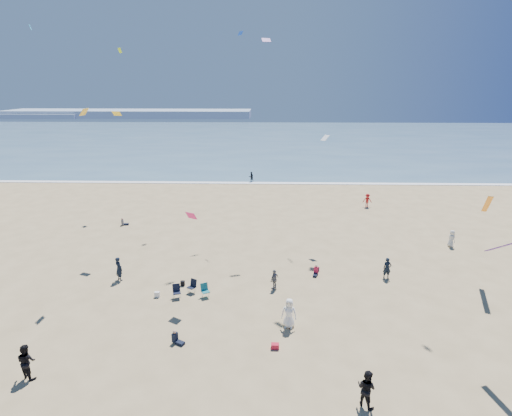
{
  "coord_description": "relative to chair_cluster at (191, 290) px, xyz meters",
  "views": [
    {
      "loc": [
        2.6,
        -14.14,
        14.49
      ],
      "look_at": [
        2.0,
        8.0,
        7.59
      ],
      "focal_mm": 28.0,
      "sensor_mm": 36.0,
      "label": 1
    }
  ],
  "objects": [
    {
      "name": "headland_far",
      "position": [
        -57.31,
        158.94,
        1.1
      ],
      "size": [
        110.0,
        20.0,
        3.2
      ],
      "primitive_type": "cube",
      "color": "#7A8EA8",
      "rests_on": "ground"
    },
    {
      "name": "seated_group",
      "position": [
        1.36,
        -4.6,
        -0.08
      ],
      "size": [
        20.25,
        34.01,
        0.84
      ],
      "color": "white",
      "rests_on": "ground"
    },
    {
      "name": "ocean",
      "position": [
        2.69,
        83.94,
        -0.47
      ],
      "size": [
        220.0,
        100.0,
        0.06
      ],
      "primitive_type": "cube",
      "color": "#476B84",
      "rests_on": "ground"
    },
    {
      "name": "navy_bag",
      "position": [
        9.47,
        4.25,
        -0.33
      ],
      "size": [
        0.28,
        0.18,
        0.34
      ],
      "primitive_type": "cube",
      "color": "black",
      "rests_on": "ground"
    },
    {
      "name": "cooler",
      "position": [
        5.86,
        -5.75,
        -0.35
      ],
      "size": [
        0.45,
        0.3,
        0.3
      ],
      "primitive_type": "cube",
      "color": "red",
      "rests_on": "ground"
    },
    {
      "name": "kites_aloft",
      "position": [
        11.52,
        2.65,
        13.96
      ],
      "size": [
        41.84,
        36.69,
        28.97
      ],
      "color": "#E1582E",
      "rests_on": "ground"
    },
    {
      "name": "standing_flyers",
      "position": [
        7.98,
        1.22,
        0.36
      ],
      "size": [
        38.52,
        48.43,
        1.93
      ],
      "color": "red",
      "rests_on": "ground"
    },
    {
      "name": "chair_cluster",
      "position": [
        0.0,
        0.0,
        0.0
      ],
      "size": [
        2.78,
        1.59,
        1.0
      ],
      "color": "black",
      "rests_on": "ground"
    },
    {
      "name": "headland_near",
      "position": [
        -97.31,
        153.94,
        0.5
      ],
      "size": [
        40.0,
        14.0,
        2.0
      ],
      "primitive_type": "cube",
      "color": "#7A8EA8",
      "rests_on": "ground"
    },
    {
      "name": "surf_line",
      "position": [
        2.69,
        33.94,
        -0.46
      ],
      "size": [
        220.0,
        1.2,
        0.08
      ],
      "primitive_type": "cube",
      "color": "white",
      "rests_on": "ground"
    },
    {
      "name": "black_backpack",
      "position": [
        -0.94,
        1.52,
        -0.31
      ],
      "size": [
        0.3,
        0.22,
        0.38
      ],
      "primitive_type": "cube",
      "color": "black",
      "rests_on": "ground"
    },
    {
      "name": "white_tote",
      "position": [
        -2.42,
        -0.19,
        -0.3
      ],
      "size": [
        0.35,
        0.2,
        0.4
      ],
      "primitive_type": "cube",
      "color": "white",
      "rests_on": "ground"
    }
  ]
}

